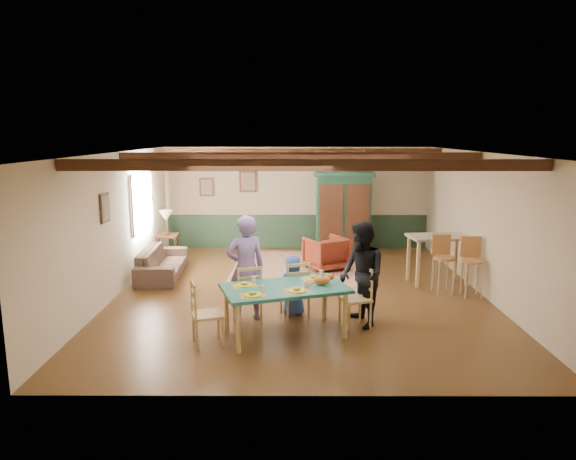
{
  "coord_description": "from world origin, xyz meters",
  "views": [
    {
      "loc": [
        -0.19,
        -9.59,
        3.05
      ],
      "look_at": [
        -0.23,
        0.48,
        1.15
      ],
      "focal_mm": 32.0,
      "sensor_mm": 36.0,
      "label": 1
    }
  ],
  "objects_px": {
    "armoire": "(343,214)",
    "counter_table": "(438,259)",
    "person_woman": "(362,275)",
    "armchair": "(326,253)",
    "sofa": "(163,262)",
    "bar_stool_right": "(473,268)",
    "dining_table": "(285,311)",
    "bar_stool_left": "(444,265)",
    "person_man": "(246,268)",
    "end_table": "(167,247)",
    "dining_chair_end_left": "(208,313)",
    "table_lamp": "(166,222)",
    "dining_chair_far_left": "(247,293)",
    "person_child": "(293,286)",
    "dining_chair_end_right": "(355,297)",
    "dining_chair_far_right": "(295,289)",
    "cat": "(322,280)"
  },
  "relations": [
    {
      "from": "armoire",
      "to": "counter_table",
      "type": "height_order",
      "value": "armoire"
    },
    {
      "from": "person_woman",
      "to": "counter_table",
      "type": "bearing_deg",
      "value": 123.35
    },
    {
      "from": "armchair",
      "to": "counter_table",
      "type": "bearing_deg",
      "value": 125.82
    },
    {
      "from": "sofa",
      "to": "bar_stool_right",
      "type": "xyz_separation_m",
      "value": [
        6.2,
        -1.4,
        0.26
      ]
    },
    {
      "from": "dining_table",
      "to": "bar_stool_left",
      "type": "xyz_separation_m",
      "value": [
        3.04,
        2.13,
        0.18
      ]
    },
    {
      "from": "dining_table",
      "to": "person_man",
      "type": "bearing_deg",
      "value": 134.87
    },
    {
      "from": "end_table",
      "to": "dining_chair_end_left",
      "type": "bearing_deg",
      "value": -70.6
    },
    {
      "from": "table_lamp",
      "to": "end_table",
      "type": "bearing_deg",
      "value": 0.0
    },
    {
      "from": "armoire",
      "to": "bar_stool_left",
      "type": "xyz_separation_m",
      "value": [
        1.62,
        -3.24,
        -0.49
      ]
    },
    {
      "from": "dining_chair_far_left",
      "to": "person_man",
      "type": "xyz_separation_m",
      "value": [
        -0.03,
        0.08,
        0.4
      ]
    },
    {
      "from": "dining_chair_far_left",
      "to": "table_lamp",
      "type": "distance_m",
      "value": 4.74
    },
    {
      "from": "dining_chair_far_left",
      "to": "dining_table",
      "type": "bearing_deg",
      "value": 119.05
    },
    {
      "from": "table_lamp",
      "to": "person_child",
      "type": "bearing_deg",
      "value": -51.33
    },
    {
      "from": "dining_chair_end_right",
      "to": "bar_stool_left",
      "type": "bearing_deg",
      "value": 114.2
    },
    {
      "from": "person_child",
      "to": "bar_stool_right",
      "type": "xyz_separation_m",
      "value": [
        3.39,
        1.0,
        0.05
      ]
    },
    {
      "from": "dining_chair_far_right",
      "to": "person_child",
      "type": "distance_m",
      "value": 0.09
    },
    {
      "from": "table_lamp",
      "to": "bar_stool_right",
      "type": "distance_m",
      "value": 7.01
    },
    {
      "from": "dining_chair_far_left",
      "to": "person_child",
      "type": "bearing_deg",
      "value": -174.29
    },
    {
      "from": "person_child",
      "to": "table_lamp",
      "type": "relative_size",
      "value": 1.75
    },
    {
      "from": "person_man",
      "to": "armoire",
      "type": "distance_m",
      "value": 5.16
    },
    {
      "from": "person_child",
      "to": "bar_stool_left",
      "type": "height_order",
      "value": "bar_stool_left"
    },
    {
      "from": "person_woman",
      "to": "bar_stool_right",
      "type": "height_order",
      "value": "person_woman"
    },
    {
      "from": "person_child",
      "to": "cat",
      "type": "xyz_separation_m",
      "value": [
        0.44,
        -0.83,
        0.35
      ]
    },
    {
      "from": "dining_chair_end_left",
      "to": "bar_stool_right",
      "type": "distance_m",
      "value": 5.17
    },
    {
      "from": "cat",
      "to": "counter_table",
      "type": "xyz_separation_m",
      "value": [
        2.55,
        2.73,
        -0.36
      ]
    },
    {
      "from": "dining_table",
      "to": "bar_stool_left",
      "type": "relative_size",
      "value": 1.64
    },
    {
      "from": "person_child",
      "to": "dining_table",
      "type": "bearing_deg",
      "value": 63.43
    },
    {
      "from": "cat",
      "to": "sofa",
      "type": "relative_size",
      "value": 0.18
    },
    {
      "from": "bar_stool_left",
      "to": "dining_table",
      "type": "bearing_deg",
      "value": -151.34
    },
    {
      "from": "dining_chair_end_right",
      "to": "sofa",
      "type": "relative_size",
      "value": 0.47
    },
    {
      "from": "dining_chair_far_right",
      "to": "counter_table",
      "type": "distance_m",
      "value": 3.56
    },
    {
      "from": "dining_table",
      "to": "dining_chair_end_right",
      "type": "distance_m",
      "value": 1.18
    },
    {
      "from": "dining_chair_far_left",
      "to": "person_woman",
      "type": "height_order",
      "value": "person_woman"
    },
    {
      "from": "end_table",
      "to": "bar_stool_left",
      "type": "height_order",
      "value": "bar_stool_left"
    },
    {
      "from": "dining_chair_far_left",
      "to": "bar_stool_left",
      "type": "relative_size",
      "value": 0.87
    },
    {
      "from": "end_table",
      "to": "bar_stool_right",
      "type": "bearing_deg",
      "value": -23.51
    },
    {
      "from": "counter_table",
      "to": "armoire",
      "type": "bearing_deg",
      "value": 123.46
    },
    {
      "from": "person_man",
      "to": "dining_chair_far_left",
      "type": "bearing_deg",
      "value": 90.0
    },
    {
      "from": "person_man",
      "to": "person_child",
      "type": "relative_size",
      "value": 1.72
    },
    {
      "from": "dining_chair_far_left",
      "to": "armchair",
      "type": "relative_size",
      "value": 1.17
    },
    {
      "from": "end_table",
      "to": "table_lamp",
      "type": "relative_size",
      "value": 1.09
    },
    {
      "from": "armoire",
      "to": "sofa",
      "type": "xyz_separation_m",
      "value": [
        -4.1,
        -2.06,
        -0.75
      ]
    },
    {
      "from": "counter_table",
      "to": "bar_stool_right",
      "type": "distance_m",
      "value": 0.99
    },
    {
      "from": "person_child",
      "to": "bar_stool_left",
      "type": "distance_m",
      "value": 3.16
    },
    {
      "from": "dining_chair_far_left",
      "to": "sofa",
      "type": "relative_size",
      "value": 0.47
    },
    {
      "from": "dining_chair_end_left",
      "to": "cat",
      "type": "relative_size",
      "value": 2.64
    },
    {
      "from": "dining_chair_end_right",
      "to": "armoire",
      "type": "xyz_separation_m",
      "value": [
        0.31,
        5.0,
        0.56
      ]
    },
    {
      "from": "armoire",
      "to": "table_lamp",
      "type": "xyz_separation_m",
      "value": [
        -4.33,
        -0.67,
        -0.11
      ]
    },
    {
      "from": "person_man",
      "to": "person_woman",
      "type": "height_order",
      "value": "person_man"
    },
    {
      "from": "dining_chair_end_left",
      "to": "bar_stool_left",
      "type": "bearing_deg",
      "value": -77.27
    }
  ]
}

